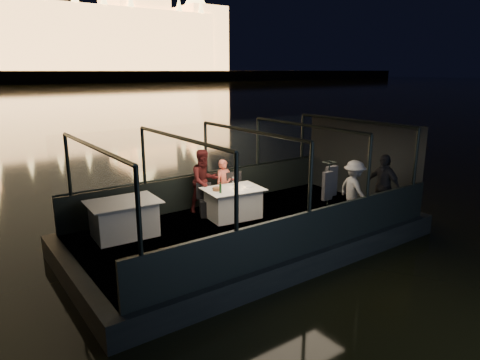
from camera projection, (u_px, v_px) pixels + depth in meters
boat_hull at (249, 244)px, 10.54m from camera, size 8.60×4.40×1.00m
boat_deck at (250, 226)px, 10.42m from camera, size 8.00×4.00×0.04m
gunwale_port at (206, 189)px, 11.88m from camera, size 8.00×0.08×0.90m
gunwale_starboard at (308, 232)px, 8.73m from camera, size 8.00×0.08×0.90m
cabin_glass_port at (206, 148)px, 11.59m from camera, size 8.00×0.02×1.40m
cabin_glass_starboard at (311, 178)px, 8.44m from camera, size 8.00×0.02×1.40m
cabin_roof_glass at (250, 131)px, 9.84m from camera, size 8.00×4.00×0.02m
end_wall_fore at (76, 211)px, 7.87m from camera, size 0.02×4.00×2.30m
end_wall_aft at (360, 159)px, 12.39m from camera, size 0.02×4.00×2.30m
canopy_ribs at (250, 179)px, 10.13m from camera, size 8.00×4.00×2.30m
dining_table_central at (233, 203)px, 10.86m from camera, size 1.57×1.22×0.77m
dining_table_aft at (124, 220)px, 9.64m from camera, size 1.61×1.20×0.83m
chair_port_left at (207, 199)px, 10.97m from camera, size 0.51×0.51×0.83m
chair_port_right at (238, 193)px, 11.52m from camera, size 0.52×0.52×0.98m
coat_stand at (328, 194)px, 9.83m from camera, size 0.55×0.48×1.69m
person_woman_coral at (224, 181)px, 11.52m from camera, size 0.49×0.33×1.35m
person_man_maroon at (204, 184)px, 11.24m from camera, size 0.81×0.64×1.68m
passenger_stripe at (354, 186)px, 10.71m from camera, size 0.75×1.07×1.50m
passenger_dark at (383, 185)px, 10.75m from camera, size 0.42×0.98×1.65m
wine_bottle at (220, 187)px, 10.35m from camera, size 0.07×0.07×0.27m
bread_basket at (217, 189)px, 10.59m from camera, size 0.26×0.26×0.08m
amber_candle at (237, 186)px, 10.87m from camera, size 0.06×0.06×0.08m
plate_near at (249, 186)px, 10.96m from camera, size 0.27×0.27×0.01m
plate_far at (217, 188)px, 10.83m from camera, size 0.34×0.34×0.02m
wine_glass_white at (221, 189)px, 10.39m from camera, size 0.07×0.07×0.17m
wine_glass_red at (233, 181)px, 11.09m from camera, size 0.08×0.08×0.20m
wine_glass_empty at (233, 185)px, 10.72m from camera, size 0.08×0.08×0.18m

